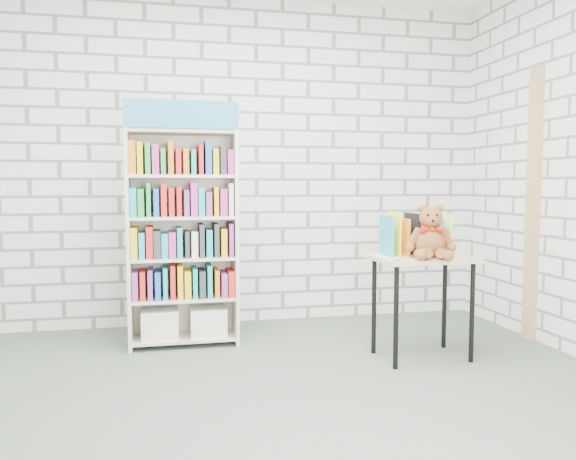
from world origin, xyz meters
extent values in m
plane|color=#495648|center=(0.00, 0.00, 0.00)|extent=(4.50, 4.50, 0.00)
cube|color=silver|center=(0.00, 2.00, 1.40)|extent=(4.50, 0.02, 2.80)
cube|color=silver|center=(0.00, -2.00, 1.40)|extent=(4.50, 0.02, 2.80)
cube|color=beige|center=(-0.82, 1.35, 0.80)|extent=(0.03, 0.31, 1.61)
cube|color=beige|center=(-0.04, 1.35, 0.80)|extent=(0.03, 0.31, 1.61)
cube|color=beige|center=(-0.43, 1.50, 0.80)|extent=(0.80, 0.02, 1.61)
cube|color=teal|center=(-0.43, 1.20, 1.71)|extent=(0.80, 0.02, 0.20)
cube|color=beige|center=(-0.43, 1.35, 0.05)|extent=(0.75, 0.29, 0.02)
cube|color=beige|center=(-0.43, 1.35, 0.36)|extent=(0.75, 0.29, 0.02)
cube|color=beige|center=(-0.43, 1.35, 0.66)|extent=(0.75, 0.29, 0.02)
cube|color=beige|center=(-0.43, 1.35, 0.96)|extent=(0.75, 0.29, 0.02)
cube|color=beige|center=(-0.43, 1.35, 1.27)|extent=(0.75, 0.29, 0.02)
cube|color=beige|center=(-0.43, 1.35, 1.59)|extent=(0.75, 0.29, 0.02)
cube|color=silver|center=(-0.61, 1.35, 0.17)|extent=(0.27, 0.25, 0.21)
cube|color=silver|center=(-0.25, 1.35, 0.17)|extent=(0.27, 0.25, 0.21)
cube|color=blue|center=(-0.43, 1.34, 0.48)|extent=(0.75, 0.25, 0.21)
cube|color=green|center=(-0.43, 1.34, 0.78)|extent=(0.75, 0.25, 0.21)
cube|color=orange|center=(-0.43, 1.34, 1.08)|extent=(0.75, 0.25, 0.21)
cube|color=#BF338C|center=(-0.43, 1.34, 1.39)|extent=(0.75, 0.25, 0.21)
cube|color=#D9B182|center=(1.18, 0.68, 0.70)|extent=(0.68, 0.49, 0.03)
cylinder|color=black|center=(0.91, 0.49, 0.34)|extent=(0.03, 0.03, 0.68)
cylinder|color=black|center=(0.89, 0.85, 0.34)|extent=(0.03, 0.03, 0.68)
cylinder|color=black|center=(1.47, 0.51, 0.34)|extent=(0.03, 0.03, 0.68)
cylinder|color=black|center=(1.46, 0.87, 0.34)|extent=(0.03, 0.03, 0.68)
cylinder|color=black|center=(0.92, 0.50, 0.71)|extent=(0.04, 0.04, 0.01)
cylinder|color=black|center=(1.46, 0.52, 0.71)|extent=(0.04, 0.04, 0.01)
cube|color=teal|center=(0.95, 0.78, 0.85)|extent=(0.02, 0.20, 0.28)
cube|color=yellow|center=(1.02, 0.78, 0.85)|extent=(0.02, 0.20, 0.28)
cube|color=orange|center=(1.08, 0.78, 0.85)|extent=(0.02, 0.20, 0.28)
cube|color=black|center=(1.15, 0.78, 0.85)|extent=(0.02, 0.20, 0.28)
cube|color=white|center=(1.21, 0.79, 0.85)|extent=(0.02, 0.20, 0.28)
cube|color=#D24425|center=(1.27, 0.79, 0.85)|extent=(0.02, 0.20, 0.28)
cube|color=#32A7BD|center=(1.34, 0.79, 0.85)|extent=(0.02, 0.20, 0.28)
cube|color=#D3FD54|center=(1.40, 0.80, 0.85)|extent=(0.02, 0.20, 0.28)
ellipsoid|color=brown|center=(1.19, 0.60, 0.82)|extent=(0.21, 0.18, 0.21)
sphere|color=brown|center=(1.19, 0.59, 0.99)|extent=(0.15, 0.15, 0.15)
sphere|color=brown|center=(1.14, 0.62, 1.05)|extent=(0.06, 0.06, 0.06)
sphere|color=brown|center=(1.25, 0.59, 1.05)|extent=(0.06, 0.06, 0.06)
sphere|color=brown|center=(1.18, 0.53, 0.97)|extent=(0.06, 0.06, 0.06)
sphere|color=black|center=(1.15, 0.54, 1.01)|extent=(0.02, 0.02, 0.02)
sphere|color=black|center=(1.20, 0.53, 1.01)|extent=(0.02, 0.02, 0.02)
sphere|color=black|center=(1.17, 0.51, 0.97)|extent=(0.02, 0.02, 0.02)
cylinder|color=brown|center=(1.09, 0.61, 0.85)|extent=(0.11, 0.11, 0.15)
cylinder|color=brown|center=(1.29, 0.55, 0.85)|extent=(0.12, 0.08, 0.15)
sphere|color=brown|center=(1.05, 0.60, 0.79)|extent=(0.06, 0.06, 0.06)
sphere|color=brown|center=(1.32, 0.52, 0.79)|extent=(0.06, 0.06, 0.06)
cylinder|color=brown|center=(1.11, 0.51, 0.76)|extent=(0.07, 0.16, 0.09)
cylinder|color=brown|center=(1.22, 0.48, 0.76)|extent=(0.15, 0.17, 0.09)
sphere|color=brown|center=(1.06, 0.45, 0.75)|extent=(0.07, 0.07, 0.07)
sphere|color=brown|center=(1.23, 0.40, 0.75)|extent=(0.07, 0.07, 0.07)
cone|color=#AD1F0A|center=(1.14, 0.55, 0.91)|extent=(0.08, 0.07, 0.06)
cone|color=#AD1F0A|center=(1.21, 0.53, 0.91)|extent=(0.08, 0.07, 0.06)
sphere|color=#AD1F0A|center=(1.18, 0.53, 0.91)|extent=(0.03, 0.03, 0.03)
cube|color=tan|center=(2.23, 0.95, 1.05)|extent=(0.05, 0.12, 2.10)
camera|label=1|loc=(-0.54, -2.89, 1.20)|focal=35.00mm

